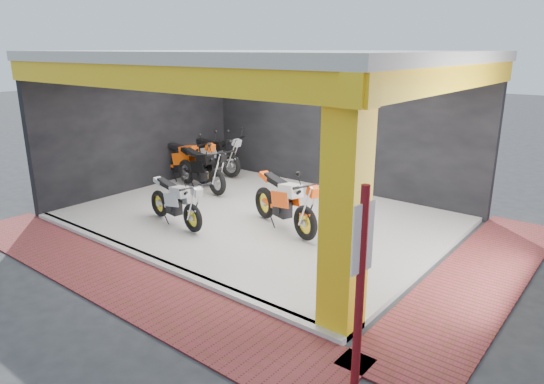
{
  "coord_description": "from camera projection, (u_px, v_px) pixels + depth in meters",
  "views": [
    {
      "loc": [
        6.7,
        -5.97,
        3.75
      ],
      "look_at": [
        0.72,
        1.53,
        0.9
      ],
      "focal_mm": 32.0,
      "sensor_mm": 36.0,
      "label": 1
    }
  ],
  "objects": [
    {
      "name": "paver_front",
      "position": [
        116.0,
        278.0,
        8.19
      ],
      "size": [
        9.0,
        1.4,
        0.03
      ],
      "primitive_type": "cube",
      "color": "maroon",
      "rests_on": "ground"
    },
    {
      "name": "left_wall",
      "position": [
        143.0,
        126.0,
        12.99
      ],
      "size": [
        0.2,
        6.2,
        3.5
      ],
      "primitive_type": "cube",
      "color": "black",
      "rests_on": "ground"
    },
    {
      "name": "moto_hero",
      "position": [
        306.0,
        206.0,
        9.35
      ],
      "size": [
        2.5,
        1.6,
        1.43
      ],
      "primitive_type": null,
      "rotation": [
        0.0,
        0.0,
        -0.34
      ],
      "color": "#FF4A0A",
      "rests_on": "showroom_floor"
    },
    {
      "name": "header_beam_front",
      "position": [
        140.0,
        77.0,
        7.85
      ],
      "size": [
        8.4,
        0.3,
        0.4
      ],
      "primitive_type": "cube",
      "color": "yellow",
      "rests_on": "corner_column"
    },
    {
      "name": "paver_right",
      "position": [
        478.0,
        279.0,
        8.17
      ],
      "size": [
        1.4,
        7.0,
        0.03
      ],
      "primitive_type": "cube",
      "color": "maroon",
      "rests_on": "ground"
    },
    {
      "name": "floor_kerb",
      "position": [
        153.0,
        261.0,
        8.76
      ],
      "size": [
        8.0,
        0.2,
        0.1
      ],
      "primitive_type": "cube",
      "color": "white",
      "rests_on": "ground"
    },
    {
      "name": "header_beam_right",
      "position": [
        451.0,
        78.0,
        7.71
      ],
      "size": [
        0.3,
        6.4,
        0.4
      ],
      "primitive_type": "cube",
      "color": "yellow",
      "rests_on": "corner_column"
    },
    {
      "name": "ground",
      "position": [
        195.0,
        246.0,
        9.54
      ],
      "size": [
        80.0,
        80.0,
        0.0
      ],
      "primitive_type": "plane",
      "color": "#2D2D30",
      "rests_on": "ground"
    },
    {
      "name": "moto_row_d",
      "position": [
        230.0,
        154.0,
        14.0
      ],
      "size": [
        2.4,
        1.06,
        1.43
      ],
      "primitive_type": null,
      "rotation": [
        0.0,
        0.0,
        0.08
      ],
      "color": "#B5B9BD",
      "rests_on": "showroom_floor"
    },
    {
      "name": "showroom_floor",
      "position": [
        260.0,
        218.0,
        11.03
      ],
      "size": [
        8.0,
        6.0,
        0.1
      ],
      "primitive_type": "cube",
      "color": "white",
      "rests_on": "ground"
    },
    {
      "name": "moto_row_c",
      "position": [
        204.0,
        160.0,
        13.2
      ],
      "size": [
        2.46,
        1.12,
        1.46
      ],
      "primitive_type": null,
      "rotation": [
        0.0,
        0.0,
        0.1
      ],
      "color": "#EB4F09",
      "rests_on": "showroom_floor"
    },
    {
      "name": "back_wall",
      "position": [
        334.0,
        127.0,
        12.87
      ],
      "size": [
        8.2,
        0.2,
        3.5
      ],
      "primitive_type": "cube",
      "color": "black",
      "rests_on": "ground"
    },
    {
      "name": "moto_row_b",
      "position": [
        217.0,
        170.0,
        12.26
      ],
      "size": [
        2.39,
        1.23,
        1.39
      ],
      "primitive_type": null,
      "rotation": [
        0.0,
        0.0,
        -0.17
      ],
      "color": "black",
      "rests_on": "showroom_floor"
    },
    {
      "name": "showroom_ceiling",
      "position": [
        259.0,
        56.0,
        10.02
      ],
      "size": [
        8.4,
        6.4,
        0.2
      ],
      "primitive_type": "cube",
      "color": "beige",
      "rests_on": "corner_column"
    },
    {
      "name": "moto_row_a",
      "position": [
        192.0,
        204.0,
        9.81
      ],
      "size": [
        2.11,
        1.03,
        1.23
      ],
      "primitive_type": null,
      "rotation": [
        0.0,
        0.0,
        -0.15
      ],
      "color": "#A4A8AC",
      "rests_on": "showroom_floor"
    },
    {
      "name": "corner_column",
      "position": [
        345.0,
        210.0,
        6.24
      ],
      "size": [
        0.5,
        0.5,
        3.5
      ],
      "primitive_type": "cube",
      "color": "yellow",
      "rests_on": "ground"
    },
    {
      "name": "signpost",
      "position": [
        360.0,
        283.0,
        5.2
      ],
      "size": [
        0.1,
        0.34,
        2.43
      ],
      "rotation": [
        0.0,
        0.0,
        -0.16
      ],
      "color": "maroon",
      "rests_on": "ground"
    }
  ]
}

